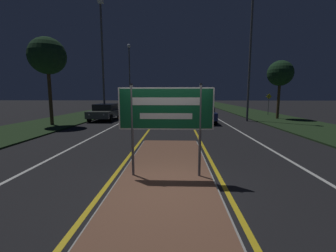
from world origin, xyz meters
TOP-DOWN VIEW (x-y plane):
  - ground_plane at (0.00, 0.00)m, footprint 160.00×160.00m
  - median_island at (0.00, 0.65)m, footprint 2.55×9.36m
  - verge_left at (-9.50, 20.00)m, footprint 5.00×100.00m
  - verge_right at (9.50, 20.00)m, footprint 5.00×100.00m
  - centre_line_yellow_left at (-1.47, 25.00)m, footprint 0.12×70.00m
  - centre_line_yellow_right at (1.47, 25.00)m, footprint 0.12×70.00m
  - lane_line_white_left at (-4.20, 25.00)m, footprint 0.12×70.00m
  - lane_line_white_right at (4.20, 25.00)m, footprint 0.12×70.00m
  - edge_line_white_left at (-7.20, 25.00)m, footprint 0.10×70.00m
  - edge_line_white_right at (7.20, 25.00)m, footprint 0.10×70.00m
  - highway_sign at (0.00, 0.64)m, footprint 2.48×0.07m
  - streetlight_left_near at (-6.30, 15.25)m, footprint 0.59×0.59m
  - streetlight_left_far at (-6.37, 27.32)m, footprint 0.51×0.51m
  - streetlight_right_near at (6.33, 14.10)m, footprint 0.51×0.51m
  - car_receding_0 at (2.42, 13.06)m, footprint 1.87×4.36m
  - car_receding_1 at (2.67, 24.05)m, footprint 1.85×4.70m
  - car_approaching_0 at (-6.03, 14.54)m, footprint 2.02×4.44m
  - car_approaching_1 at (-2.66, 25.38)m, footprint 1.86×4.59m
  - car_approaching_2 at (-2.69, 38.88)m, footprint 1.92×4.77m
  - warning_sign at (10.22, 19.40)m, footprint 0.60×0.06m
  - roadside_palm_left at (-8.75, 10.74)m, footprint 2.55×2.55m
  - roadside_palm_right at (9.55, 15.61)m, footprint 2.23×2.23m

SIDE VIEW (x-z plane):
  - ground_plane at x=0.00m, z-range 0.00..0.00m
  - centre_line_yellow_left at x=-1.47m, z-range 0.00..0.01m
  - centre_line_yellow_right at x=1.47m, z-range 0.00..0.01m
  - lane_line_white_left at x=-4.20m, z-range 0.00..0.01m
  - lane_line_white_right at x=4.20m, z-range 0.00..0.01m
  - edge_line_white_left at x=-7.20m, z-range 0.00..0.01m
  - edge_line_white_right at x=7.20m, z-range 0.00..0.01m
  - verge_left at x=-9.50m, z-range 0.00..0.08m
  - verge_right at x=9.50m, z-range 0.00..0.08m
  - median_island at x=0.00m, z-range -0.01..0.09m
  - car_receding_0 at x=2.42m, z-range 0.06..1.39m
  - car_receding_1 at x=2.67m, z-range 0.06..1.41m
  - car_approaching_0 at x=-6.03m, z-range 0.04..1.46m
  - car_approaching_1 at x=-2.66m, z-range 0.04..1.46m
  - car_approaching_2 at x=-2.69m, z-range 0.05..1.53m
  - warning_sign at x=10.22m, z-range 0.31..2.59m
  - highway_sign at x=0.00m, z-range 0.60..3.04m
  - roadside_palm_right at x=9.55m, z-range 1.51..6.69m
  - roadside_palm_left at x=-8.75m, z-range 1.84..7.98m
  - streetlight_left_far at x=-6.37m, z-range 1.22..10.49m
  - streetlight_right_near at x=6.33m, z-range 1.35..12.69m
  - streetlight_left_near at x=-6.30m, z-range 1.77..12.35m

